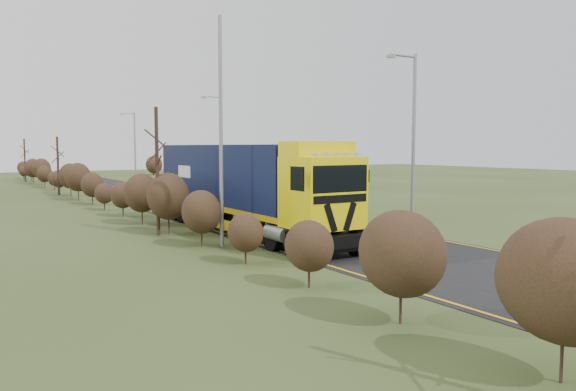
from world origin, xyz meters
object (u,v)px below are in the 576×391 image
at_px(car_blue_sedan, 249,187).
at_px(speed_sign, 271,182).
at_px(car_red_hatchback, 269,191).
at_px(streetlight_near, 412,135).
at_px(lorry, 245,182).

bearing_deg(car_blue_sedan, speed_sign, 84.85).
height_order(car_red_hatchback, streetlight_near, streetlight_near).
height_order(car_red_hatchback, car_blue_sedan, car_blue_sedan).
height_order(lorry, car_blue_sedan, lorry).
height_order(car_blue_sedan, speed_sign, speed_sign).
bearing_deg(car_blue_sedan, streetlight_near, 96.45).
bearing_deg(car_red_hatchback, streetlight_near, 101.32).
bearing_deg(car_red_hatchback, speed_sign, 81.29).
bearing_deg(lorry, car_red_hatchback, 56.28).
relative_size(lorry, streetlight_near, 1.82).
bearing_deg(speed_sign, lorry, -126.20).
distance_m(car_blue_sedan, streetlight_near, 23.88).
xyz_separation_m(lorry, speed_sign, (7.00, 9.56, -0.73)).
height_order(lorry, streetlight_near, streetlight_near).
distance_m(lorry, car_red_hatchback, 18.57).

